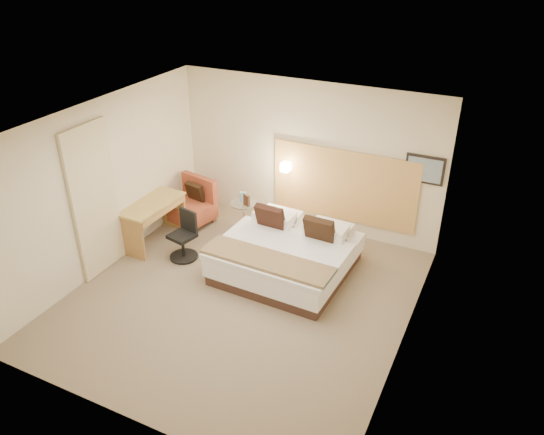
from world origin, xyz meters
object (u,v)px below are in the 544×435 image
at_px(lounge_chair, 192,205).
at_px(bed, 287,254).
at_px(side_table, 244,215).
at_px(desk_chair, 184,239).
at_px(desk, 153,211).

bearing_deg(lounge_chair, bed, -18.08).
distance_m(lounge_chair, side_table, 1.03).
bearing_deg(desk_chair, lounge_chair, 117.49).
bearing_deg(bed, desk, -175.89).
relative_size(desk, desk_chair, 1.51).
relative_size(lounge_chair, desk, 0.74).
bearing_deg(bed, desk_chair, -168.12).
bearing_deg(desk_chair, side_table, 70.66).
height_order(desk, desk_chair, desk_chair).
height_order(side_table, desk, desk).
bearing_deg(lounge_chair, side_table, 8.69).
distance_m(side_table, desk_chair, 1.33).
relative_size(lounge_chair, side_table, 1.51).
xyz_separation_m(bed, desk_chair, (-1.70, -0.36, 0.03)).
bearing_deg(lounge_chair, desk, -99.95).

